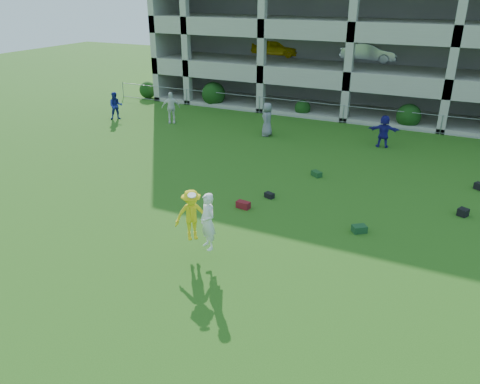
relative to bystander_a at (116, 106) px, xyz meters
The scene contains 14 objects.
ground 19.38m from the bystander_a, 43.48° to the right, with size 100.00×100.00×0.00m, color #235114.
bystander_a is the anchor object (origin of this frame).
bystander_b 3.92m from the bystander_a, 12.77° to the left, with size 1.19×0.50×2.03m, color white.
bystander_c 10.66m from the bystander_a, ahead, with size 0.97×0.63×1.99m, color slate.
bystander_d 17.38m from the bystander_a, ahead, with size 1.69×0.54×1.82m, color navy.
bag_red_a 16.27m from the bystander_a, 33.00° to the right, with size 0.55×0.30×0.28m, color #5E1017.
bag_black_b 16.06m from the bystander_a, 27.69° to the right, with size 0.40×0.25×0.22m, color black.
bag_green_c 20.38m from the bystander_a, 25.78° to the right, with size 0.50×0.35×0.26m, color #13361B.
crate_d 22.48m from the bystander_a, 14.85° to the right, with size 0.35×0.35×0.30m, color black.
bag_green_g 15.89m from the bystander_a, 15.41° to the right, with size 0.50×0.30×0.25m, color #163C16.
frisbee_contest 18.83m from the bystander_a, 42.81° to the right, with size 1.80×1.25×1.90m.
parking_garage 20.73m from the bystander_a, 45.69° to the left, with size 30.00×14.00×12.00m.
fence 15.16m from the bystander_a, 22.01° to the left, with size 36.06×0.06×1.20m.
shrub_row 19.71m from the bystander_a, 18.89° to the left, with size 34.38×2.52×3.50m.
Camera 1 is at (6.87, -11.06, 8.28)m, focal length 35.00 mm.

